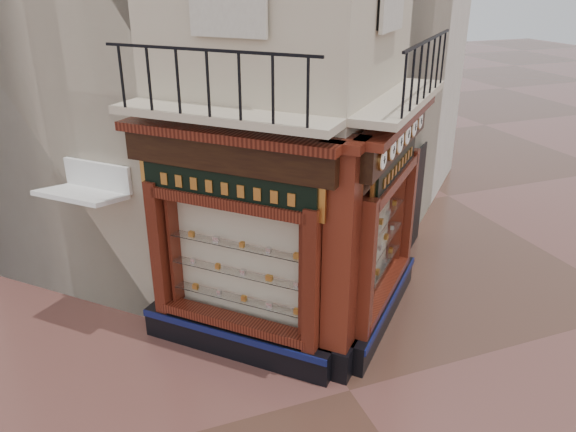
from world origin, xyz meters
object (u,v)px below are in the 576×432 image
clock_d (407,134)px  signboard_right (395,166)px  corner_pilaster (340,268)px  clock_a (382,159)px  awning (101,323)px  clock_e (414,127)px  clock_c (399,142)px  clock_f (419,121)px  signboard_left (227,187)px  clock_b (392,149)px

clock_d → signboard_right: 0.56m
corner_pilaster → clock_a: (0.58, -0.02, 1.67)m
awning → signboard_right: 6.18m
corner_pilaster → clock_e: bearing=-10.0°
clock_c → awning: clock_c is taller
clock_a → awning: 6.20m
clock_e → clock_d: bearing=-180.0°
corner_pilaster → signboard_right: size_ratio=2.08×
clock_f → clock_c: bearing=180.0°
awning → corner_pilaster: bearing=-173.7°
signboard_left → signboard_right: signboard_left is taller
clock_c → clock_e: clock_c is taller
corner_pilaster → clock_c: corner_pilaster is taller
clock_c → clock_e: (0.72, 0.72, 0.00)m
clock_c → signboard_right: bearing=18.0°
clock_b → corner_pilaster: bearing=155.5°
clock_a → clock_b: 0.54m
clock_d → signboard_left: clock_d is taller
corner_pilaster → clock_f: bearing=-8.3°
corner_pilaster → clock_c: 2.23m
corner_pilaster → clock_f: (2.36, 1.76, 1.67)m
clock_e → clock_f: (0.34, 0.34, -0.00)m
clock_d → awning: 6.60m
clock_a → clock_c: size_ratio=0.81×
clock_e → awning: 6.80m
signboard_left → clock_e: bearing=-128.4°
awning → signboard_left: size_ratio=0.61×
corner_pilaster → signboard_right: bearing=-10.2°
clock_b → clock_e: 1.49m
clock_e → signboard_left: (-3.48, -0.40, -0.52)m
awning → clock_b: bearing=-163.8°
awning → clock_c: bearing=-158.9°
clock_d → awning: (-5.21, 1.79, -3.62)m
clock_a → signboard_right: bearing=4.7°
clock_c → signboard_left: clock_c is taller
clock_b → clock_f: 1.98m
awning → signboard_right: size_ratio=0.74×
clock_c → awning: bearing=111.1°
clock_a → clock_b: bearing=0.0°
clock_a → clock_f: 2.52m
corner_pilaster → signboard_left: (-1.46, 1.01, 1.15)m
clock_e → clock_f: 0.49m
clock_e → awning: clock_e is taller
clock_f → signboard_left: (-3.82, -0.75, -0.52)m
corner_pilaster → clock_d: bearing=-12.5°
clock_b → awning: 6.30m
clock_e → clock_f: size_ratio=1.16×
clock_c → clock_e: bearing=0.0°
clock_a → clock_d: 1.52m
corner_pilaster → signboard_left: 2.12m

